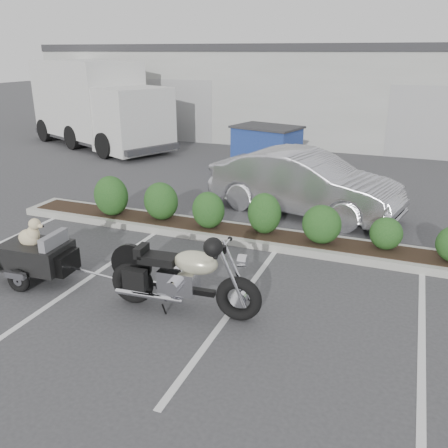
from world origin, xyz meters
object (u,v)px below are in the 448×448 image
at_px(dumpster, 266,147).
at_px(delivery_truck, 98,106).
at_px(pet_trailer, 35,254).
at_px(motorcycle, 182,278).
at_px(sedan, 304,183).

relative_size(dumpster, delivery_truck, 0.32).
bearing_deg(dumpster, delivery_truck, -174.40).
bearing_deg(pet_trailer, motorcycle, -4.66).
distance_m(pet_trailer, sedan, 6.27).
height_order(dumpster, delivery_truck, delivery_truck).
bearing_deg(sedan, dumpster, 40.03).
xyz_separation_m(pet_trailer, sedan, (3.44, 5.24, 0.27)).
relative_size(pet_trailer, delivery_truck, 0.25).
relative_size(motorcycle, dumpster, 0.99).
xyz_separation_m(motorcycle, pet_trailer, (-2.79, 0.02, -0.07)).
height_order(pet_trailer, delivery_truck, delivery_truck).
relative_size(sedan, delivery_truck, 0.60).
distance_m(sedan, dumpster, 4.83).
xyz_separation_m(sedan, delivery_truck, (-9.71, 5.46, 0.87)).
height_order(sedan, dumpster, sedan).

